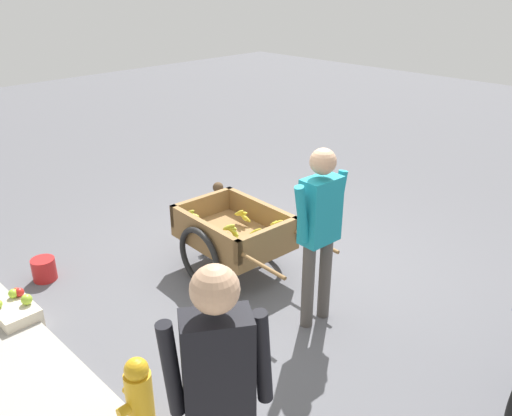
# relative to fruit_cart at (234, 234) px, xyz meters

# --- Properties ---
(ground_plane) EXTENTS (24.00, 24.00, 0.00)m
(ground_plane) POSITION_rel_fruit_cart_xyz_m (-0.32, -0.22, -0.44)
(ground_plane) COLOR #56565B
(fruit_cart) EXTENTS (1.69, 0.98, 0.71)m
(fruit_cart) POSITION_rel_fruit_cart_xyz_m (0.00, 0.00, 0.00)
(fruit_cart) COLOR olive
(fruit_cart) RESTS_ON ground
(vendor_person) EXTENTS (0.22, 0.61, 1.63)m
(vendor_person) POSITION_rel_fruit_cart_xyz_m (-1.14, 0.06, 0.54)
(vendor_person) COLOR #4C4742
(vendor_person) RESTS_ON ground
(dog) EXTENTS (0.67, 0.25, 0.40)m
(dog) POSITION_rel_fruit_cart_xyz_m (1.06, -0.87, -0.17)
(dog) COLOR #4C3823
(dog) RESTS_ON ground
(fire_hydrant) EXTENTS (0.25, 0.25, 0.67)m
(fire_hydrant) POSITION_rel_fruit_cart_xyz_m (-1.17, 1.93, -0.10)
(fire_hydrant) COLOR gold
(fire_hydrant) RESTS_ON ground
(plastic_bucket) EXTENTS (0.24, 0.24, 0.23)m
(plastic_bucket) POSITION_rel_fruit_cart_xyz_m (1.26, 1.48, -0.32)
(plastic_bucket) COLOR #B21E1E
(plastic_bucket) RESTS_ON ground
(mixed_fruit_crate) EXTENTS (0.44, 0.32, 0.32)m
(mixed_fruit_crate) POSITION_rel_fruit_cart_xyz_m (0.66, 2.02, -0.31)
(mixed_fruit_crate) COLOR beige
(mixed_fruit_crate) RESTS_ON ground
(bystander_person) EXTENTS (0.35, 0.49, 1.72)m
(bystander_person) POSITION_rel_fruit_cart_xyz_m (-2.03, 1.97, 0.60)
(bystander_person) COLOR #4C4742
(bystander_person) RESTS_ON ground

